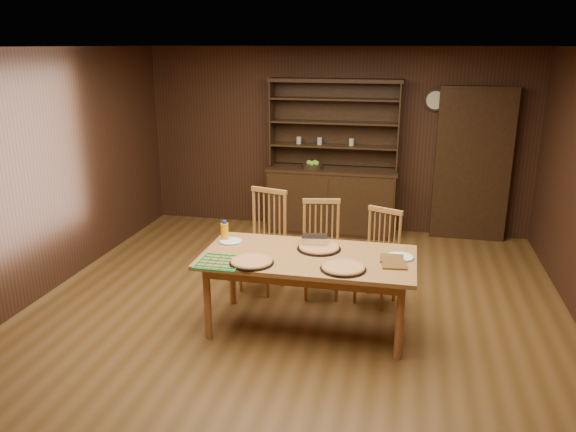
% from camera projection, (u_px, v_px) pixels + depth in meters
% --- Properties ---
extents(floor, '(6.00, 6.00, 0.00)m').
position_uv_depth(floor, '(292.00, 317.00, 5.64)').
color(floor, brown).
rests_on(floor, ground).
extents(room_shell, '(6.00, 6.00, 6.00)m').
position_uv_depth(room_shell, '(293.00, 162.00, 5.17)').
color(room_shell, silver).
rests_on(room_shell, floor).
extents(china_hutch, '(1.84, 0.52, 2.17)m').
position_uv_depth(china_hutch, '(332.00, 192.00, 8.03)').
color(china_hutch, '#321E10').
rests_on(china_hutch, floor).
extents(doorway, '(1.00, 0.18, 2.10)m').
position_uv_depth(doorway, '(472.00, 165.00, 7.65)').
color(doorway, '#321E10').
rests_on(doorway, floor).
extents(wall_clock, '(0.30, 0.05, 0.30)m').
position_uv_depth(wall_clock, '(435.00, 100.00, 7.57)').
color(wall_clock, '#321E10').
rests_on(wall_clock, room_shell).
extents(dining_table, '(1.97, 0.98, 0.75)m').
position_uv_depth(dining_table, '(308.00, 263.00, 5.22)').
color(dining_table, '#BD7D41').
rests_on(dining_table, floor).
extents(chair_left, '(0.56, 0.54, 1.12)m').
position_uv_depth(chair_left, '(265.00, 236.00, 6.19)').
color(chair_left, '#AD783B').
rests_on(chair_left, floor).
extents(chair_center, '(0.49, 0.48, 1.04)m').
position_uv_depth(chair_center, '(321.00, 245.00, 6.05)').
color(chair_center, '#AD783B').
rests_on(chair_center, floor).
extents(chair_right, '(0.53, 0.52, 1.00)m').
position_uv_depth(chair_right, '(379.00, 253.00, 5.87)').
color(chair_right, '#AD783B').
rests_on(chair_right, floor).
extents(pizza_left, '(0.40, 0.40, 0.04)m').
position_uv_depth(pizza_left, '(252.00, 261.00, 5.00)').
color(pizza_left, black).
rests_on(pizza_left, dining_table).
extents(pizza_right, '(0.40, 0.40, 0.04)m').
position_uv_depth(pizza_right, '(343.00, 268.00, 4.87)').
color(pizza_right, black).
rests_on(pizza_right, dining_table).
extents(pizza_center, '(0.42, 0.42, 0.04)m').
position_uv_depth(pizza_center, '(319.00, 248.00, 5.34)').
color(pizza_center, black).
rests_on(pizza_center, dining_table).
extents(cooling_rack, '(0.37, 0.37, 0.02)m').
position_uv_depth(cooling_rack, '(220.00, 262.00, 5.02)').
color(cooling_rack, '#0CA441').
rests_on(cooling_rack, dining_table).
extents(plate_left, '(0.24, 0.24, 0.02)m').
position_uv_depth(plate_left, '(231.00, 241.00, 5.54)').
color(plate_left, white).
rests_on(plate_left, dining_table).
extents(plate_right, '(0.26, 0.26, 0.02)m').
position_uv_depth(plate_right, '(400.00, 257.00, 5.13)').
color(plate_right, white).
rests_on(plate_right, dining_table).
extents(foil_dish, '(0.26, 0.21, 0.10)m').
position_uv_depth(foil_dish, '(315.00, 241.00, 5.44)').
color(foil_dish, silver).
rests_on(foil_dish, dining_table).
extents(juice_bottle, '(0.08, 0.08, 0.20)m').
position_uv_depth(juice_bottle, '(225.00, 231.00, 5.57)').
color(juice_bottle, '#FFA10D').
rests_on(juice_bottle, dining_table).
extents(pot_holder_a, '(0.24, 0.24, 0.02)m').
position_uv_depth(pot_holder_a, '(394.00, 265.00, 4.96)').
color(pot_holder_a, '#9D1211').
rests_on(pot_holder_a, dining_table).
extents(pot_holder_b, '(0.22, 0.22, 0.02)m').
position_uv_depth(pot_holder_b, '(392.00, 259.00, 5.10)').
color(pot_holder_b, '#9D1211').
rests_on(pot_holder_b, dining_table).
extents(fruit_bowl, '(0.28, 0.28, 0.12)m').
position_uv_depth(fruit_bowl, '(313.00, 165.00, 7.91)').
color(fruit_bowl, black).
rests_on(fruit_bowl, china_hutch).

